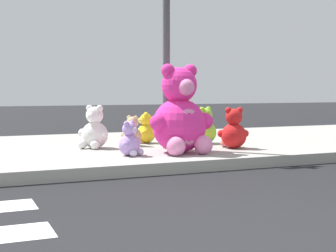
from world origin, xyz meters
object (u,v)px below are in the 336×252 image
(plush_lavender, at_px, (130,142))
(plush_tan, at_px, (132,134))
(plush_pink_large, at_px, (180,117))
(plush_lime, at_px, (204,129))
(plush_yellow, at_px, (145,131))
(plush_white, at_px, (94,131))
(plush_red, at_px, (234,132))
(sign_pole, at_px, (166,35))

(plush_lavender, bearing_deg, plush_tan, 70.04)
(plush_lavender, bearing_deg, plush_pink_large, 1.87)
(plush_lime, bearing_deg, plush_yellow, 153.10)
(plush_tan, distance_m, plush_yellow, 0.47)
(plush_tan, bearing_deg, plush_white, -174.50)
(plush_tan, height_order, plush_lime, plush_lime)
(plush_red, xyz_separation_m, plush_white, (-1.94, 0.82, 0.01))
(plush_tan, distance_m, plush_lime, 1.22)
(plush_pink_large, xyz_separation_m, plush_red, (0.97, 0.19, -0.25))
(plush_pink_large, xyz_separation_m, plush_tan, (-0.35, 1.07, -0.31))
(sign_pole, relative_size, plush_pink_large, 2.57)
(plush_tan, distance_m, plush_white, 0.63)
(plush_tan, distance_m, plush_lavender, 1.17)
(plush_red, bearing_deg, sign_pole, 157.03)
(plush_yellow, bearing_deg, plush_red, -51.05)
(plush_lime, bearing_deg, sign_pole, -155.93)
(sign_pole, xyz_separation_m, plush_yellow, (-0.04, 0.81, -1.49))
(plush_lavender, relative_size, plush_lime, 0.77)
(plush_lime, bearing_deg, plush_white, 178.24)
(plush_red, bearing_deg, plush_lime, 97.84)
(plush_pink_large, relative_size, plush_white, 1.90)
(plush_tan, bearing_deg, plush_red, -33.78)
(plush_lavender, xyz_separation_m, plush_red, (1.72, 0.21, 0.06))
(sign_pole, distance_m, plush_red, 1.77)
(plush_lime, bearing_deg, plush_pink_large, -132.09)
(plush_pink_large, xyz_separation_m, plush_lavender, (-0.75, -0.02, -0.31))
(plush_tan, distance_m, plush_red, 1.59)
(plush_yellow, xyz_separation_m, plush_white, (-0.97, -0.39, 0.06))
(sign_pole, relative_size, plush_lavender, 6.80)
(sign_pole, xyz_separation_m, plush_lavender, (-0.78, -0.61, -1.51))
(plush_red, bearing_deg, plush_lavender, -172.89)
(plush_tan, bearing_deg, plush_yellow, 43.59)
(plush_lime, height_order, plush_white, plush_white)
(plush_yellow, distance_m, plush_white, 1.04)
(plush_yellow, bearing_deg, plush_white, -158.22)
(plush_lavender, relative_size, plush_white, 0.72)
(plush_red, height_order, plush_yellow, plush_red)
(plush_yellow, height_order, plush_white, plush_white)
(plush_pink_large, bearing_deg, plush_tan, 108.09)
(plush_red, xyz_separation_m, plush_yellow, (-0.98, 1.21, -0.05))
(sign_pole, bearing_deg, plush_red, -22.97)
(plush_lavender, height_order, plush_yellow, plush_yellow)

